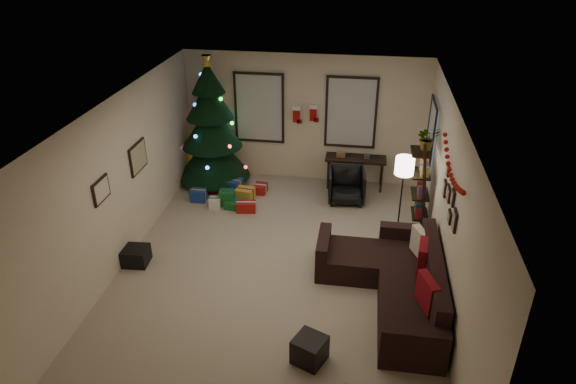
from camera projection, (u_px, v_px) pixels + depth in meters
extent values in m
plane|color=tan|center=(276.00, 272.00, 8.28)|extent=(7.00, 7.00, 0.00)
plane|color=white|center=(274.00, 111.00, 7.02)|extent=(7.00, 7.00, 0.00)
plane|color=beige|center=(305.00, 119.00, 10.71)|extent=(5.00, 0.00, 5.00)
plane|color=beige|center=(206.00, 383.00, 4.59)|extent=(5.00, 0.00, 5.00)
plane|color=beige|center=(117.00, 186.00, 7.99)|extent=(0.00, 7.00, 7.00)
plane|color=beige|center=(449.00, 211.00, 7.31)|extent=(0.00, 7.00, 7.00)
cube|color=#728CB2|center=(259.00, 108.00, 10.72)|extent=(0.94, 0.02, 1.35)
cube|color=beige|center=(259.00, 108.00, 10.72)|extent=(0.94, 0.03, 1.35)
cube|color=#728CB2|center=(351.00, 112.00, 10.46)|extent=(0.94, 0.02, 1.35)
cube|color=beige|center=(351.00, 112.00, 10.46)|extent=(0.94, 0.03, 1.35)
cube|color=#728CB2|center=(432.00, 136.00, 9.47)|extent=(0.05, 0.27, 1.17)
cube|color=beige|center=(432.00, 136.00, 9.47)|extent=(0.05, 0.45, 1.17)
cylinder|color=black|center=(215.00, 174.00, 11.08)|extent=(0.11, 0.11, 0.33)
cone|color=black|center=(213.00, 153.00, 10.84)|extent=(1.51, 1.51, 1.06)
cone|color=black|center=(211.00, 126.00, 10.56)|extent=(1.25, 1.25, 0.89)
cone|color=black|center=(209.00, 99.00, 10.30)|extent=(0.98, 0.98, 0.78)
cone|color=black|center=(208.00, 77.00, 10.09)|extent=(0.67, 0.67, 0.61)
cylinder|color=maroon|center=(215.00, 180.00, 11.14)|extent=(1.22, 1.22, 0.04)
cube|color=gold|center=(245.00, 194.00, 10.42)|extent=(0.35, 0.28, 0.22)
cube|color=#14591E|center=(227.00, 198.00, 10.18)|extent=(0.28, 0.25, 0.30)
cube|color=maroon|center=(260.00, 189.00, 10.66)|extent=(0.25, 0.30, 0.18)
cube|color=navy|center=(198.00, 195.00, 10.32)|extent=(0.30, 0.22, 0.25)
cube|color=silver|center=(215.00, 203.00, 10.10)|extent=(0.22, 0.22, 0.20)
cube|color=gold|center=(200.00, 184.00, 10.72)|extent=(0.26, 0.26, 0.28)
cube|color=#14591E|center=(236.00, 204.00, 10.10)|extent=(0.40, 0.30, 0.15)
cube|color=maroon|center=(246.00, 207.00, 9.96)|extent=(0.37, 0.22, 0.20)
cube|color=navy|center=(233.00, 185.00, 10.68)|extent=(0.36, 0.32, 0.27)
cube|color=black|center=(408.00, 294.00, 7.49)|extent=(0.84, 2.24, 0.39)
cube|color=black|center=(434.00, 272.00, 7.25)|extent=(0.20, 2.24, 0.46)
cube|color=black|center=(414.00, 349.00, 6.37)|extent=(0.84, 0.20, 0.61)
cube|color=black|center=(405.00, 242.00, 8.50)|extent=(0.84, 0.20, 0.61)
cube|color=black|center=(353.00, 261.00, 8.21)|extent=(0.79, 0.84, 0.39)
cube|color=black|center=(323.00, 253.00, 8.22)|extent=(0.18, 0.84, 0.61)
cube|color=maroon|center=(427.00, 293.00, 6.81)|extent=(0.27, 0.47, 0.46)
cube|color=maroon|center=(422.00, 256.00, 7.55)|extent=(0.17, 0.46, 0.45)
cube|color=beige|center=(420.00, 243.00, 7.88)|extent=(0.27, 0.44, 0.43)
cube|color=black|center=(310.00, 350.00, 6.54)|extent=(0.49, 0.49, 0.36)
cube|color=black|center=(356.00, 158.00, 10.64)|extent=(1.25, 0.44, 0.04)
cylinder|color=black|center=(328.00, 175.00, 10.71)|extent=(0.04, 0.04, 0.62)
cylinder|color=black|center=(329.00, 168.00, 11.02)|extent=(0.04, 0.04, 0.62)
cylinder|color=black|center=(381.00, 179.00, 10.56)|extent=(0.04, 0.04, 0.62)
cylinder|color=black|center=(381.00, 171.00, 10.88)|extent=(0.04, 0.04, 0.62)
imported|color=black|center=(346.00, 186.00, 10.23)|extent=(0.70, 0.67, 0.67)
cube|color=black|center=(424.00, 193.00, 8.75)|extent=(0.05, 0.05, 1.80)
cube|color=black|center=(422.00, 181.00, 9.17)|extent=(0.05, 0.05, 1.80)
cube|color=black|center=(418.00, 214.00, 9.22)|extent=(0.30, 0.50, 0.03)
cube|color=black|center=(420.00, 194.00, 9.03)|extent=(0.30, 0.50, 0.03)
cube|color=black|center=(423.00, 174.00, 8.85)|extent=(0.30, 0.50, 0.03)
cube|color=black|center=(426.00, 152.00, 8.66)|extent=(0.30, 0.50, 0.03)
imported|color=#4C4C4C|center=(428.00, 134.00, 8.60)|extent=(0.59, 0.54, 0.55)
cylinder|color=black|center=(397.00, 234.00, 9.26)|extent=(0.26, 0.26, 0.03)
cylinder|color=black|center=(400.00, 202.00, 8.95)|extent=(0.03, 0.03, 1.27)
cylinder|color=white|center=(405.00, 166.00, 8.63)|extent=(0.32, 0.32, 0.30)
cube|color=black|center=(138.00, 157.00, 8.63)|extent=(0.04, 0.60, 0.50)
cube|color=tan|center=(138.00, 157.00, 8.63)|extent=(0.01, 0.54, 0.45)
cube|color=black|center=(101.00, 190.00, 7.47)|extent=(0.04, 0.45, 0.35)
cube|color=beige|center=(101.00, 190.00, 7.47)|extent=(0.01, 0.41, 0.31)
cube|color=black|center=(455.00, 220.00, 6.69)|extent=(0.03, 0.22, 0.28)
cube|color=black|center=(453.00, 198.00, 6.93)|extent=(0.03, 0.18, 0.22)
cube|color=black|center=(450.00, 217.00, 7.07)|extent=(0.03, 0.20, 0.16)
cube|color=black|center=(449.00, 193.00, 7.29)|extent=(0.03, 0.26, 0.20)
cube|color=black|center=(445.00, 188.00, 7.64)|extent=(0.03, 0.18, 0.24)
cube|color=black|center=(448.00, 170.00, 7.50)|extent=(0.03, 0.16, 0.16)
cube|color=#990F0C|center=(296.00, 115.00, 10.51)|extent=(0.14, 0.04, 0.30)
cube|color=white|center=(296.00, 108.00, 10.44)|extent=(0.16, 0.05, 0.08)
cube|color=#990F0C|center=(300.00, 121.00, 10.56)|extent=(0.10, 0.04, 0.08)
cube|color=#990F0C|center=(313.00, 114.00, 10.58)|extent=(0.14, 0.04, 0.30)
cube|color=white|center=(313.00, 107.00, 10.51)|extent=(0.16, 0.05, 0.08)
cube|color=#990F0C|center=(316.00, 120.00, 10.63)|extent=(0.10, 0.04, 0.08)
cube|color=black|center=(131.00, 256.00, 8.43)|extent=(0.60, 0.43, 0.29)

